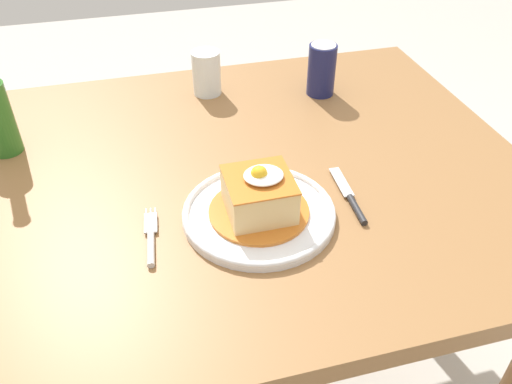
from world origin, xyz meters
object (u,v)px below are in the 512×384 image
drinking_glass (207,76)px  main_plate (259,213)px  fork (151,240)px  knife (352,201)px  soda_can (322,70)px

drinking_glass → main_plate: bearing=-89.8°
main_plate → fork: bearing=-174.4°
main_plate → drinking_glass: 0.48m
main_plate → fork: size_ratio=1.89×
main_plate → knife: 0.17m
main_plate → soda_can: soda_can is taller
fork → knife: (0.36, 0.01, 0.00)m
knife → drinking_glass: 0.52m
fork → drinking_glass: 0.53m
fork → soda_can: size_ratio=1.14×
main_plate → drinking_glass: size_ratio=2.56×
fork → soda_can: soda_can is taller
knife → drinking_glass: drinking_glass is taller
fork → knife: same height
main_plate → soda_can: size_ratio=2.16×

